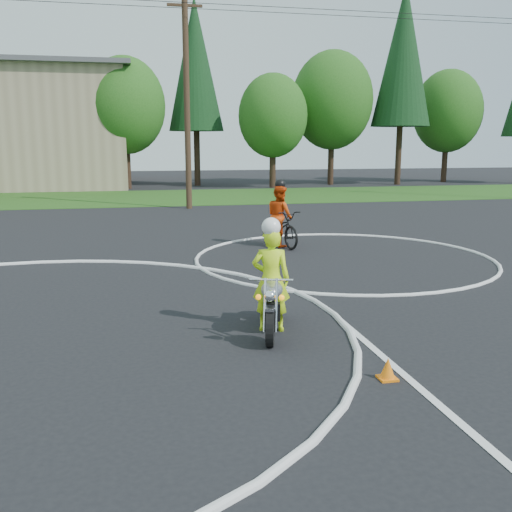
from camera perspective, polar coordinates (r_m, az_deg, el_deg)
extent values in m
cube|color=#1E4714|center=(33.72, -16.16, 5.53)|extent=(120.00, 10.00, 0.02)
torus|color=silver|center=(15.79, 8.66, -0.19)|extent=(8.10, 8.10, 0.10)
cube|color=silver|center=(6.45, 23.78, -18.41)|extent=(0.12, 10.00, 0.01)
cylinder|color=black|center=(8.87, 1.42, -7.20)|extent=(0.28, 0.60, 0.59)
cylinder|color=black|center=(10.18, 1.81, -4.76)|extent=(0.28, 0.60, 0.59)
cube|color=black|center=(9.54, 1.65, -5.24)|extent=(0.41, 0.60, 0.29)
ellipsoid|color=#9D9CA1|center=(9.25, 1.60, -3.37)|extent=(0.51, 0.70, 0.27)
cube|color=black|center=(9.74, 1.74, -2.87)|extent=(0.41, 0.64, 0.10)
cylinder|color=white|center=(8.85, 0.88, -4.91)|extent=(0.14, 0.35, 0.79)
cylinder|color=silver|center=(8.84, 2.03, -4.93)|extent=(0.14, 0.35, 0.79)
cube|color=silver|center=(8.76, 1.43, -5.29)|extent=(0.19, 0.25, 0.05)
cylinder|color=white|center=(8.91, 1.52, -2.38)|extent=(0.67, 0.22, 0.04)
sphere|color=white|center=(8.62, 1.41, -4.00)|extent=(0.18, 0.18, 0.18)
sphere|color=orange|center=(8.66, 0.24, -4.13)|extent=(0.09, 0.09, 0.09)
sphere|color=orange|center=(8.64, 2.59, -4.17)|extent=(0.09, 0.09, 0.09)
cylinder|color=white|center=(9.94, 2.66, -5.16)|extent=(0.29, 0.78, 0.08)
imported|color=#D1FF1A|center=(9.47, 1.51, -2.39)|extent=(0.72, 0.58, 1.74)
sphere|color=white|center=(9.25, 1.52, 2.92)|extent=(0.31, 0.31, 0.31)
imported|color=black|center=(17.39, 2.40, 2.82)|extent=(1.29, 2.24, 1.12)
imported|color=#D73F0B|center=(17.34, 2.41, 4.03)|extent=(0.92, 1.06, 1.86)
sphere|color=black|center=(17.25, 2.43, 7.18)|extent=(0.32, 0.32, 0.32)
cone|color=orange|center=(7.92, 13.03, -10.91)|extent=(0.22, 0.22, 0.30)
cube|color=orange|center=(7.98, 12.99, -11.81)|extent=(0.24, 0.24, 0.03)
cone|color=orange|center=(13.58, 1.64, -1.31)|extent=(0.22, 0.22, 0.30)
cube|color=orange|center=(13.61, 1.64, -1.86)|extent=(0.24, 0.24, 0.03)
cylinder|color=#382619|center=(40.52, -12.73, 8.87)|extent=(0.44, 0.44, 3.24)
ellipsoid|color=#1E5116|center=(40.56, -12.98, 14.46)|extent=(5.40, 5.40, 6.48)
cylinder|color=#382619|center=(42.73, -5.91, 9.67)|extent=(0.44, 0.44, 3.96)
cone|color=black|center=(43.08, -6.10, 18.55)|extent=(3.96, 3.96, 9.35)
cylinder|color=#382619|center=(40.64, 1.67, 8.89)|extent=(0.44, 0.44, 2.88)
ellipsoid|color=#1E5116|center=(40.65, 1.70, 13.85)|extent=(4.80, 4.80, 5.76)
cylinder|color=#382619|center=(43.95, 7.50, 9.44)|extent=(0.44, 0.44, 3.60)
ellipsoid|color=#1E5116|center=(44.04, 7.65, 15.17)|extent=(6.00, 6.00, 7.20)
cylinder|color=#382619|center=(44.93, 14.05, 9.70)|extent=(0.44, 0.44, 4.32)
cone|color=black|center=(45.36, 14.51, 18.90)|extent=(4.32, 4.32, 10.20)
cylinder|color=#382619|center=(49.05, 18.33, 8.94)|extent=(0.44, 0.44, 3.24)
ellipsoid|color=#1E5116|center=(49.09, 18.62, 13.56)|extent=(5.40, 5.40, 6.48)
cylinder|color=#382619|center=(41.77, -18.25, 8.40)|extent=(0.44, 0.44, 2.88)
ellipsoid|color=#1E5116|center=(41.77, -18.55, 13.22)|extent=(4.80, 4.80, 5.76)
cylinder|color=#473321|center=(27.66, -6.93, 15.09)|extent=(0.28, 0.28, 10.00)
cube|color=#473321|center=(28.26, -7.15, 23.62)|extent=(1.60, 0.12, 0.12)
cylinder|color=black|center=(30.30, 13.81, 22.54)|extent=(20.00, 0.02, 0.02)
cylinder|color=black|center=(31.28, 12.88, 22.21)|extent=(20.00, 0.02, 0.02)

